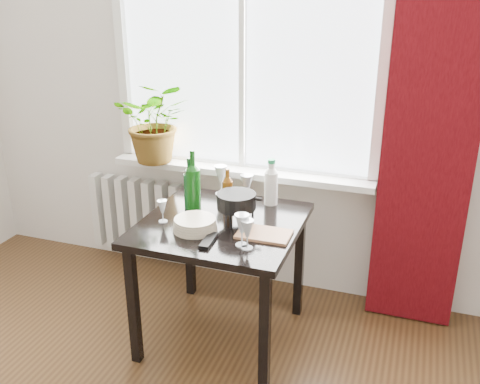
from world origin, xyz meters
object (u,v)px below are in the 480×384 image
(wineglass_back_left, at_px, (221,180))
(cutting_board, at_px, (264,234))
(bottle_amber, at_px, (228,189))
(table, at_px, (221,237))
(plate_stack, at_px, (195,224))
(fondue_pot, at_px, (236,208))
(wineglass_front_left, at_px, (162,211))
(radiator, at_px, (143,216))
(wineglass_front_right, at_px, (242,230))
(wineglass_far_right, at_px, (247,234))
(wine_bottle_right, at_px, (193,180))
(tv_remote, at_px, (209,241))
(wineglass_back_center, at_px, (247,189))
(potted_plant, at_px, (156,122))
(cleaning_bottle, at_px, (271,182))
(wine_bottle_left, at_px, (190,183))

(wineglass_back_left, height_order, cutting_board, wineglass_back_left)
(bottle_amber, distance_m, cutting_board, 0.42)
(table, relative_size, wineglass_back_left, 4.51)
(plate_stack, relative_size, fondue_pot, 0.97)
(wineglass_front_left, bearing_deg, plate_stack, -9.12)
(radiator, distance_m, wineglass_front_left, 1.02)
(wineglass_front_right, bearing_deg, wineglass_far_right, -33.09)
(wine_bottle_right, distance_m, wineglass_far_right, 0.59)
(wineglass_back_left, bearing_deg, wine_bottle_right, -104.75)
(wineglass_front_right, distance_m, wineglass_front_left, 0.51)
(wineglass_far_right, relative_size, cutting_board, 0.57)
(wineglass_front_right, relative_size, tv_remote, 1.01)
(plate_stack, height_order, cutting_board, plate_stack)
(wine_bottle_right, height_order, tv_remote, wine_bottle_right)
(wineglass_back_center, bearing_deg, wineglass_back_left, 156.15)
(potted_plant, distance_m, cutting_board, 1.18)
(cleaning_bottle, bearing_deg, wineglass_back_center, -163.79)
(table, relative_size, wine_bottle_left, 2.81)
(potted_plant, relative_size, wine_bottle_left, 1.76)
(wine_bottle_left, bearing_deg, tv_remote, -54.63)
(tv_remote, bearing_deg, potted_plant, 126.80)
(wine_bottle_left, relative_size, wineglass_far_right, 1.93)
(wineglass_back_left, distance_m, tv_remote, 0.65)
(plate_stack, distance_m, fondue_pot, 0.24)
(potted_plant, height_order, cutting_board, potted_plant)
(potted_plant, xyz_separation_m, tv_remote, (0.68, -0.79, -0.36))
(cleaning_bottle, distance_m, wineglass_back_center, 0.15)
(radiator, distance_m, fondue_pot, 1.19)
(wineglass_far_right, xyz_separation_m, wineglass_back_center, (-0.18, 0.54, 0.01))
(wineglass_front_right, bearing_deg, wineglass_front_left, 166.18)
(table, bearing_deg, wineglass_front_right, -49.17)
(potted_plant, xyz_separation_m, wine_bottle_right, (0.44, -0.43, -0.20))
(wineglass_far_right, relative_size, tv_remote, 0.93)
(wineglass_front_right, height_order, wineglass_front_left, wineglass_front_right)
(potted_plant, distance_m, wineglass_back_center, 0.80)
(radiator, xyz_separation_m, tv_remote, (0.88, -0.88, 0.37))
(wineglass_front_right, distance_m, wineglass_far_right, 0.04)
(potted_plant, distance_m, wine_bottle_left, 0.63)
(potted_plant, relative_size, wineglass_far_right, 3.40)
(wineglass_back_center, bearing_deg, cleaning_bottle, 16.21)
(tv_remote, bearing_deg, cleaning_bottle, 70.92)
(plate_stack, bearing_deg, potted_plant, 129.45)
(table, relative_size, wineglass_back_center, 4.65)
(cleaning_bottle, relative_size, tv_remote, 1.63)
(wine_bottle_right, height_order, wineglass_front_right, wine_bottle_right)
(wine_bottle_left, height_order, tv_remote, wine_bottle_left)
(wine_bottle_left, bearing_deg, wineglass_front_right, -39.08)
(wine_bottle_left, xyz_separation_m, bottle_amber, (0.20, 0.07, -0.03))
(radiator, height_order, potted_plant, potted_plant)
(wineglass_front_right, distance_m, fondue_pot, 0.28)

